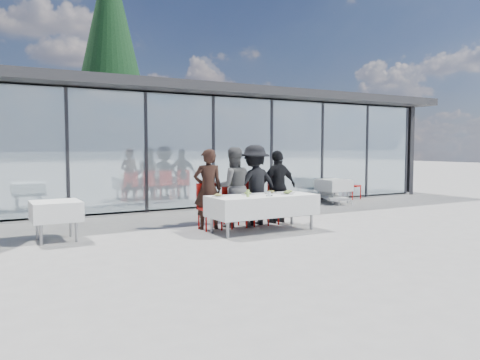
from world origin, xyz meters
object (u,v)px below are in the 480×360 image
at_px(diner_a, 208,189).
at_px(plate_a, 218,196).
at_px(diner_b, 233,187).
at_px(spare_table_left, 56,211).
at_px(folded_eyeglasses, 269,196).
at_px(diner_chair_c, 255,201).
at_px(juice_bottle, 248,193).
at_px(dining_table, 262,205).
at_px(plate_b, 248,194).
at_px(diner_chair_b, 233,202).
at_px(diner_d, 278,187).
at_px(conifer_tree, 110,49).
at_px(lounger, 332,194).
at_px(spare_chair_a, 350,183).
at_px(plate_c, 271,192).
at_px(diner_chair_d, 278,199).
at_px(plate_extra, 287,193).
at_px(diner_chair_a, 208,204).
at_px(plate_d, 289,192).
at_px(diner_c, 255,185).
at_px(spare_chair_b, 349,182).
at_px(spare_table_right, 334,185).

height_order(diner_a, plate_a, diner_a).
height_order(diner_b, spare_table_left, diner_b).
bearing_deg(spare_table_left, folded_eyeglasses, -17.97).
xyz_separation_m(diner_chair_c, juice_bottle, (-0.72, -0.90, 0.28)).
distance_m(dining_table, plate_b, 0.39).
height_order(plate_a, folded_eyeglasses, plate_a).
xyz_separation_m(diner_b, diner_chair_b, (-0.00, -0.01, -0.33)).
xyz_separation_m(diner_d, conifer_tree, (-0.77, 11.86, 5.15)).
bearing_deg(dining_table, plate_a, 171.85).
bearing_deg(spare_table_left, diner_a, -5.00).
xyz_separation_m(plate_b, lounger, (4.83, 2.99, -0.52)).
xyz_separation_m(dining_table, lounger, (4.59, 3.17, -0.28)).
distance_m(diner_chair_c, spare_table_left, 4.16).
bearing_deg(conifer_tree, diner_b, -92.00).
distance_m(diner_a, spare_chair_a, 7.28).
height_order(diner_b, plate_c, diner_b).
bearing_deg(diner_chair_d, diner_b, 179.35).
distance_m(plate_c, plate_extra, 0.39).
height_order(diner_chair_a, plate_a, diner_chair_a).
height_order(spare_chair_a, conifer_tree, conifer_tree).
bearing_deg(plate_extra, plate_d, 46.70).
bearing_deg(plate_a, spare_table_left, 163.08).
height_order(diner_chair_b, plate_b, diner_chair_b).
xyz_separation_m(plate_a, plate_d, (1.69, -0.05, 0.00)).
height_order(dining_table, diner_d, diner_d).
relative_size(diner_b, folded_eyeglasses, 12.40).
relative_size(dining_table, diner_c, 1.26).
xyz_separation_m(plate_c, spare_chair_a, (5.45, 3.45, -0.24)).
bearing_deg(diner_chair_b, conifer_tree, 88.01).
distance_m(diner_a, diner_chair_d, 1.82).
bearing_deg(plate_extra, spare_chair_a, 35.70).
relative_size(spare_table_left, lounger, 0.59).
height_order(diner_chair_a, diner_chair_b, same).
bearing_deg(spare_chair_b, spare_table_right, -148.87).
relative_size(plate_c, plate_extra, 1.00).
bearing_deg(diner_chair_a, diner_chair_b, 0.00).
bearing_deg(plate_extra, diner_chair_d, 66.52).
height_order(diner_c, plate_b, diner_c).
bearing_deg(plate_b, spare_chair_a, 29.90).
relative_size(dining_table, conifer_tree, 0.22).
bearing_deg(folded_eyeglasses, spare_chair_b, 34.86).
height_order(diner_chair_d, spare_chair_b, same).
bearing_deg(folded_eyeglasses, spare_chair_a, 33.94).
distance_m(spare_table_right, spare_chair_a, 1.37).
height_order(diner_chair_a, plate_b, diner_chair_a).
xyz_separation_m(diner_chair_d, juice_bottle, (-1.35, -0.90, 0.28)).
relative_size(diner_c, diner_chair_d, 1.83).
bearing_deg(dining_table, spare_table_right, 33.86).
distance_m(dining_table, spare_table_left, 4.01).
bearing_deg(diner_c, juice_bottle, 51.36).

